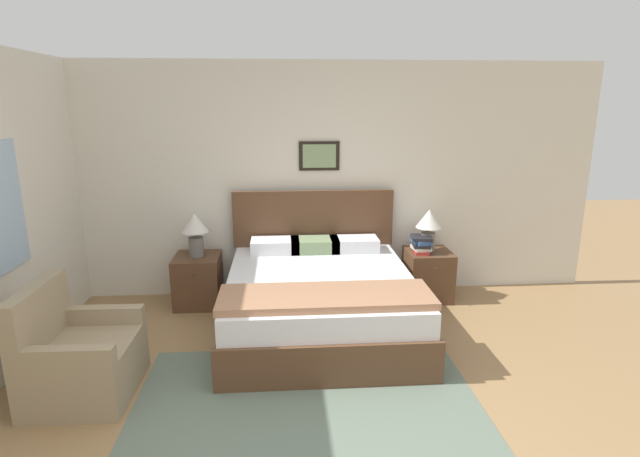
# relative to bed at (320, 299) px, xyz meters

# --- Properties ---
(wall_back) EXTENTS (6.98, 0.09, 2.60)m
(wall_back) POSITION_rel_bed_xyz_m (-0.26, 1.08, 0.98)
(wall_back) COLOR silver
(wall_back) RESTS_ON ground_plane
(wall_left) EXTENTS (0.08, 5.33, 2.60)m
(wall_left) POSITION_rel_bed_xyz_m (-2.58, -0.43, 0.98)
(wall_left) COLOR silver
(wall_left) RESTS_ON ground_plane
(area_rug_main) EXTENTS (2.55, 1.76, 0.01)m
(area_rug_main) POSITION_rel_bed_xyz_m (-0.19, -1.25, -0.32)
(area_rug_main) COLOR slate
(area_rug_main) RESTS_ON ground_plane
(bed) EXTENTS (1.79, 2.05, 1.21)m
(bed) POSITION_rel_bed_xyz_m (0.00, 0.00, 0.00)
(bed) COLOR brown
(bed) RESTS_ON ground_plane
(armchair) EXTENTS (0.73, 0.81, 0.87)m
(armchair) POSITION_rel_bed_xyz_m (-1.89, -0.96, -0.03)
(armchair) COLOR #998466
(armchair) RESTS_ON ground_plane
(nightstand_near_window) EXTENTS (0.48, 0.54, 0.55)m
(nightstand_near_window) POSITION_rel_bed_xyz_m (-1.28, 0.74, -0.05)
(nightstand_near_window) COLOR brown
(nightstand_near_window) RESTS_ON ground_plane
(nightstand_by_door) EXTENTS (0.48, 0.54, 0.55)m
(nightstand_by_door) POSITION_rel_bed_xyz_m (1.28, 0.74, -0.05)
(nightstand_by_door) COLOR brown
(nightstand_by_door) RESTS_ON ground_plane
(table_lamp_near_window) EXTENTS (0.28, 0.28, 0.47)m
(table_lamp_near_window) POSITION_rel_bed_xyz_m (-1.28, 0.75, 0.53)
(table_lamp_near_window) COLOR slate
(table_lamp_near_window) RESTS_ON nightstand_near_window
(table_lamp_by_door) EXTENTS (0.28, 0.28, 0.47)m
(table_lamp_by_door) POSITION_rel_bed_xyz_m (1.26, 0.75, 0.53)
(table_lamp_by_door) COLOR slate
(table_lamp_by_door) RESTS_ON nightstand_by_door
(book_thick_bottom) EXTENTS (0.17, 0.25, 0.04)m
(book_thick_bottom) POSITION_rel_bed_xyz_m (1.17, 0.69, 0.24)
(book_thick_bottom) COLOR #B7332D
(book_thick_bottom) RESTS_ON nightstand_by_door
(book_hardcover_middle) EXTENTS (0.19, 0.23, 0.04)m
(book_hardcover_middle) POSITION_rel_bed_xyz_m (1.17, 0.69, 0.28)
(book_hardcover_middle) COLOR silver
(book_hardcover_middle) RESTS_ON book_thick_bottom
(book_novel_upper) EXTENTS (0.20, 0.25, 0.04)m
(book_novel_upper) POSITION_rel_bed_xyz_m (1.17, 0.69, 0.32)
(book_novel_upper) COLOR #232328
(book_novel_upper) RESTS_ON book_hardcover_middle
(book_slim_near_top) EXTENTS (0.20, 0.27, 0.04)m
(book_slim_near_top) POSITION_rel_bed_xyz_m (1.17, 0.69, 0.36)
(book_slim_near_top) COLOR #335693
(book_slim_near_top) RESTS_ON book_novel_upper
(book_paperback_top) EXTENTS (0.24, 0.26, 0.04)m
(book_paperback_top) POSITION_rel_bed_xyz_m (1.17, 0.69, 0.40)
(book_paperback_top) COLOR #232328
(book_paperback_top) RESTS_ON book_slim_near_top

